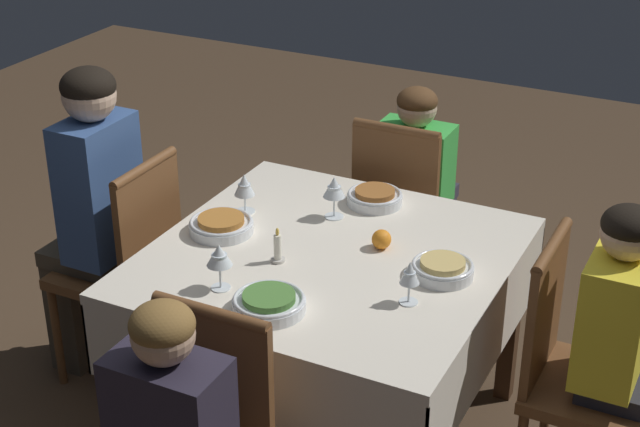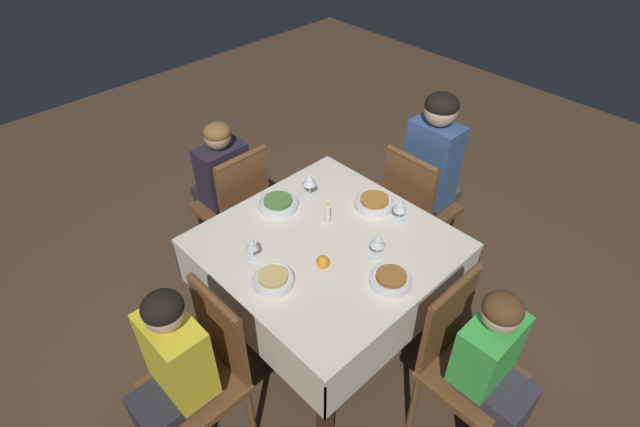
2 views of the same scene
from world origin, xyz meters
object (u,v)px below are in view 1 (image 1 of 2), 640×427
object	(u,v)px
person_child_yellow	(630,358)
wine_glass_west	(334,188)
bowl_south	(221,225)
dining_table	(329,279)
chair_north	(574,367)
candle_centerpiece	(278,250)
bowl_north	(443,268)
bowl_east	(269,303)
bowl_west	(375,197)
wine_glass_east	(219,256)
person_child_green	(419,186)
orange_fruit	(381,239)
wine_glass_south	(244,186)
chair_west	(404,211)
chair_south	(128,261)
person_adult_denim	(91,207)
wine_glass_north	(410,274)

from	to	relation	value
person_child_yellow	wine_glass_west	size ratio (longest dim) A/B	7.03
bowl_south	dining_table	bearing A→B (deg)	93.79
chair_north	candle_centerpiece	distance (m)	0.99
wine_glass_west	bowl_north	xyz separation A→B (m)	(0.22, 0.48, -0.08)
bowl_south	wine_glass_west	distance (m)	0.41
bowl_east	wine_glass_west	bearing A→B (deg)	-171.39
chair_north	bowl_west	world-z (taller)	chair_north
bowl_east	wine_glass_east	world-z (taller)	wine_glass_east
chair_north	person_child_green	xyz separation A→B (m)	(-0.93, -0.88, 0.04)
candle_centerpiece	orange_fruit	distance (m)	0.35
wine_glass_south	bowl_north	bearing A→B (deg)	81.60
person_child_yellow	chair_west	bearing A→B (deg)	53.51
chair_west	wine_glass_west	distance (m)	0.66
bowl_north	chair_south	bearing A→B (deg)	-87.69
chair_west	bowl_east	xyz separation A→B (m)	(1.21, 0.06, 0.25)
bowl_east	dining_table	bearing A→B (deg)	179.14
person_child_yellow	bowl_east	bearing A→B (deg)	114.28
chair_north	dining_table	bearing A→B (deg)	93.60
chair_south	chair_west	world-z (taller)	same
chair_north	person_child_yellow	distance (m)	0.18
wine_glass_east	candle_centerpiece	distance (m)	0.25
bowl_west	orange_fruit	world-z (taller)	orange_fruit
dining_table	bowl_west	xyz separation A→B (m)	(-0.41, -0.02, 0.12)
person_adult_denim	wine_glass_east	distance (m)	0.84
person_adult_denim	person_child_yellow	xyz separation A→B (m)	(-0.07, 1.93, -0.11)
person_child_yellow	bowl_west	size ratio (longest dim) A/B	5.43
chair_west	orange_fruit	size ratio (longest dim) A/B	14.15
person_child_yellow	bowl_north	distance (m)	0.62
chair_south	wine_glass_south	world-z (taller)	chair_south
person_child_green	orange_fruit	distance (m)	0.92
orange_fruit	person_child_green	bearing A→B (deg)	-167.09
wine_glass_north	candle_centerpiece	xyz separation A→B (m)	(-0.05, -0.47, -0.05)
chair_south	wine_glass_west	distance (m)	0.83
chair_west	bowl_west	world-z (taller)	chair_west
wine_glass_east	orange_fruit	bearing A→B (deg)	143.54
wine_glass_east	orange_fruit	distance (m)	0.57
dining_table	wine_glass_east	size ratio (longest dim) A/B	7.51
chair_west	dining_table	bearing A→B (deg)	94.39
bowl_east	bowl_north	world-z (taller)	same
chair_south	bowl_south	xyz separation A→B (m)	(0.01, 0.42, 0.25)
chair_west	candle_centerpiece	size ratio (longest dim) A/B	7.66
bowl_south	bowl_west	size ratio (longest dim) A/B	1.10
wine_glass_west	orange_fruit	xyz separation A→B (m)	(0.14, 0.24, -0.08)
bowl_south	wine_glass_east	size ratio (longest dim) A/B	1.45
bowl_south	person_child_yellow	bearing A→B (deg)	93.24
person_child_yellow	wine_glass_south	distance (m)	1.40
bowl_east	bowl_west	xyz separation A→B (m)	(-0.80, -0.01, 0.00)
chair_west	bowl_north	world-z (taller)	chair_west
dining_table	bowl_west	distance (m)	0.43
person_adult_denim	bowl_north	xyz separation A→B (m)	(-0.05, 1.34, 0.06)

